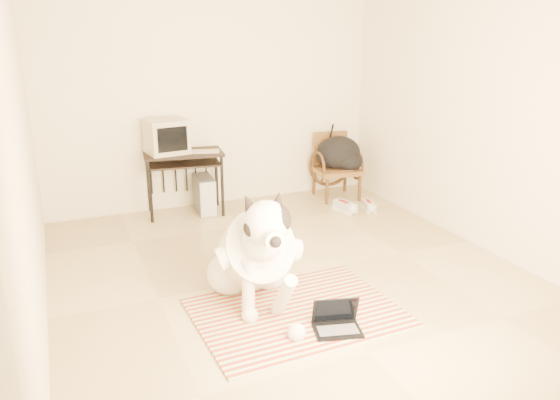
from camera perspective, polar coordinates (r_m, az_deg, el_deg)
floor at (r=4.89m, az=1.08°, el=-7.75°), size 4.50×4.50×0.00m
wall_back at (r=6.57m, az=-6.99°, el=11.08°), size 4.50×0.00×4.50m
wall_front at (r=2.64m, az=21.49°, el=-0.24°), size 4.50×0.00×4.50m
wall_left at (r=4.10m, az=-25.40°, el=5.41°), size 0.00×4.50×4.50m
wall_right at (r=5.59m, az=20.50°, el=8.91°), size 0.00×4.50×4.50m
rug at (r=4.27m, az=1.75°, el=-11.65°), size 1.57×1.22×0.02m
dog at (r=4.26m, az=-2.62°, el=-5.74°), size 0.69×1.46×1.04m
laptop at (r=4.04m, az=5.93°, el=-12.56°), size 0.38×0.32×0.23m
computer_desk at (r=6.31m, az=-10.01°, el=4.01°), size 0.94×0.60×0.73m
crt_monitor at (r=6.25m, az=-11.79°, el=6.53°), size 0.47×0.46×0.38m
desk_keyboard at (r=6.25m, az=-7.99°, el=5.05°), size 0.37×0.22×0.02m
pc_tower at (r=6.45m, az=-7.90°, el=0.58°), size 0.22×0.47×0.43m
rattan_chair at (r=6.96m, az=5.81°, el=3.59°), size 0.58×0.56×0.81m
backpack at (r=6.88m, az=6.32°, el=4.75°), size 0.57×0.51×0.42m
sneaker_left at (r=6.52m, az=6.78°, el=-0.70°), size 0.19×0.34×0.11m
sneaker_right at (r=6.61m, az=9.26°, el=-0.60°), size 0.19×0.31×0.10m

